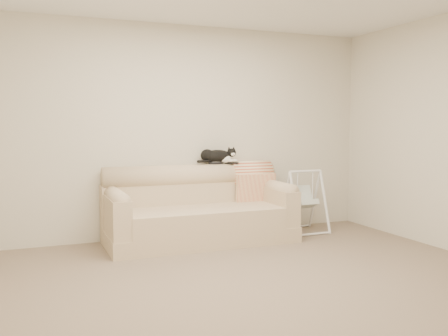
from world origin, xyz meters
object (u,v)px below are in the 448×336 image
Objects in this scene: sofa at (198,212)px; tuxedo_cat at (217,156)px; remote_b at (232,163)px; remote_a at (216,163)px; baby_swing at (305,201)px.

sofa is 0.77m from tuxedo_cat.
remote_b is at bearing 21.55° from sofa.
sofa is 0.78m from remote_b.
remote_a is at bearing 37.35° from sofa.
remote_a reaches higher than sofa.
tuxedo_cat is 1.29m from baby_swing.
sofa is 0.68m from remote_a.
remote_b is at bearing -10.89° from remote_a.
remote_b is 0.21× the size of baby_swing.
baby_swing is at bearing -12.35° from remote_a.
remote_b reaches higher than sofa.
remote_b is 0.32× the size of tuxedo_cat.
baby_swing is (1.14, -0.25, -0.51)m from remote_a.
remote_a is 0.23× the size of baby_swing.
sofa is at bearing -143.18° from tuxedo_cat.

